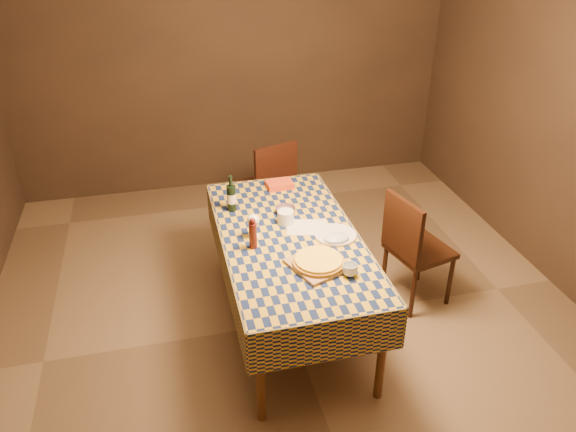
# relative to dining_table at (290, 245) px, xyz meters

# --- Properties ---
(room) EXTENTS (5.00, 5.10, 2.70)m
(room) POSITION_rel_dining_table_xyz_m (0.00, 0.00, 0.66)
(room) COLOR brown
(room) RESTS_ON ground
(dining_table) EXTENTS (0.94, 1.84, 0.77)m
(dining_table) POSITION_rel_dining_table_xyz_m (0.00, 0.00, 0.00)
(dining_table) COLOR brown
(dining_table) RESTS_ON ground
(cutting_board) EXTENTS (0.43, 0.43, 0.02)m
(cutting_board) POSITION_rel_dining_table_xyz_m (0.09, -0.39, 0.09)
(cutting_board) COLOR #987247
(cutting_board) RESTS_ON dining_table
(pizza) EXTENTS (0.43, 0.43, 0.03)m
(pizza) POSITION_rel_dining_table_xyz_m (0.09, -0.39, 0.11)
(pizza) COLOR #9D6A1A
(pizza) RESTS_ON cutting_board
(pepper_mill) EXTENTS (0.06, 0.06, 0.22)m
(pepper_mill) POSITION_rel_dining_table_xyz_m (-0.27, -0.08, 0.18)
(pepper_mill) COLOR #4E1612
(pepper_mill) RESTS_ON dining_table
(bowl) EXTENTS (0.19, 0.19, 0.05)m
(bowl) POSITION_rel_dining_table_xyz_m (0.05, 0.32, 0.10)
(bowl) COLOR #674856
(bowl) RESTS_ON dining_table
(wine_glass) EXTENTS (0.09, 0.09, 0.17)m
(wine_glass) POSITION_rel_dining_table_xyz_m (-0.24, 0.05, 0.20)
(wine_glass) COLOR white
(wine_glass) RESTS_ON dining_table
(wine_bottle) EXTENTS (0.09, 0.09, 0.28)m
(wine_bottle) POSITION_rel_dining_table_xyz_m (-0.33, 0.46, 0.18)
(wine_bottle) COLOR black
(wine_bottle) RESTS_ON dining_table
(deli_tub) EXTENTS (0.14, 0.14, 0.10)m
(deli_tub) POSITION_rel_dining_table_xyz_m (0.01, 0.18, 0.12)
(deli_tub) COLOR silver
(deli_tub) RESTS_ON dining_table
(takeout_container) EXTENTS (0.21, 0.16, 0.05)m
(takeout_container) POSITION_rel_dining_table_xyz_m (0.09, 0.74, 0.10)
(takeout_container) COLOR #C7401A
(takeout_container) RESTS_ON dining_table
(white_plate) EXTENTS (0.32, 0.32, 0.02)m
(white_plate) POSITION_rel_dining_table_xyz_m (0.30, -0.07, 0.08)
(white_plate) COLOR silver
(white_plate) RESTS_ON dining_table
(tumbler) EXTENTS (0.13, 0.13, 0.08)m
(tumbler) POSITION_rel_dining_table_xyz_m (0.25, -0.53, 0.11)
(tumbler) COLOR white
(tumbler) RESTS_ON dining_table
(flour_patch) EXTENTS (0.33, 0.28, 0.00)m
(flour_patch) POSITION_rel_dining_table_xyz_m (0.15, 0.08, 0.08)
(flour_patch) COLOR silver
(flour_patch) RESTS_ON dining_table
(flour_bag) EXTENTS (0.19, 0.15, 0.05)m
(flour_bag) POSITION_rel_dining_table_xyz_m (0.29, -0.14, 0.10)
(flour_bag) COLOR #ABC0DB
(flour_bag) RESTS_ON dining_table
(chair_far) EXTENTS (0.53, 0.54, 0.93)m
(chair_far) POSITION_rel_dining_table_xyz_m (0.14, 1.33, -0.17)
(chair_far) COLOR black
(chair_far) RESTS_ON ground
(chair_right) EXTENTS (0.52, 0.51, 0.93)m
(chair_right) POSITION_rel_dining_table_xyz_m (0.96, 0.05, -0.17)
(chair_right) COLOR black
(chair_right) RESTS_ON ground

